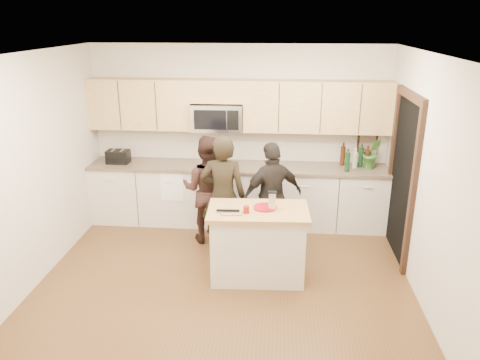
# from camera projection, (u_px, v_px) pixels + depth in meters

# --- Properties ---
(floor) EXTENTS (4.50, 4.50, 0.00)m
(floor) POSITION_uv_depth(u_px,v_px,m) (225.00, 278.00, 5.79)
(floor) COLOR #55391D
(floor) RESTS_ON ground
(room_shell) EXTENTS (4.52, 4.02, 2.71)m
(room_shell) POSITION_uv_depth(u_px,v_px,m) (224.00, 143.00, 5.22)
(room_shell) COLOR beige
(room_shell) RESTS_ON ground
(back_cabinetry) EXTENTS (4.50, 0.66, 0.94)m
(back_cabinetry) POSITION_uv_depth(u_px,v_px,m) (238.00, 194.00, 7.22)
(back_cabinetry) COLOR beige
(back_cabinetry) RESTS_ON ground
(upper_cabinetry) EXTENTS (4.50, 0.33, 0.75)m
(upper_cabinetry) POSITION_uv_depth(u_px,v_px,m) (241.00, 104.00, 6.90)
(upper_cabinetry) COLOR tan
(upper_cabinetry) RESTS_ON ground
(microwave) EXTENTS (0.76, 0.41, 0.40)m
(microwave) POSITION_uv_depth(u_px,v_px,m) (217.00, 117.00, 6.96)
(microwave) COLOR silver
(microwave) RESTS_ON ground
(doorway) EXTENTS (0.06, 1.25, 2.20)m
(doorway) POSITION_uv_depth(u_px,v_px,m) (403.00, 172.00, 6.07)
(doorway) COLOR black
(doorway) RESTS_ON ground
(framed_picture) EXTENTS (0.30, 0.03, 0.38)m
(framed_picture) POSITION_uv_depth(u_px,v_px,m) (367.00, 141.00, 7.07)
(framed_picture) COLOR black
(framed_picture) RESTS_ON ground
(dish_towel) EXTENTS (0.34, 0.60, 0.48)m
(dish_towel) POSITION_uv_depth(u_px,v_px,m) (173.00, 176.00, 7.01)
(dish_towel) COLOR white
(dish_towel) RESTS_ON ground
(island) EXTENTS (1.23, 0.75, 0.90)m
(island) POSITION_uv_depth(u_px,v_px,m) (258.00, 243.00, 5.70)
(island) COLOR beige
(island) RESTS_ON ground
(red_plate) EXTENTS (0.28, 0.28, 0.02)m
(red_plate) POSITION_uv_depth(u_px,v_px,m) (265.00, 207.00, 5.59)
(red_plate) COLOR maroon
(red_plate) RESTS_ON island
(box_grater) EXTENTS (0.10, 0.06, 0.22)m
(box_grater) POSITION_uv_depth(u_px,v_px,m) (272.00, 200.00, 5.49)
(box_grater) COLOR silver
(box_grater) RESTS_ON red_plate
(drink_glass) EXTENTS (0.07, 0.07, 0.09)m
(drink_glass) POSITION_uv_depth(u_px,v_px,m) (246.00, 209.00, 5.44)
(drink_glass) COLOR maroon
(drink_glass) RESTS_ON island
(cutting_board) EXTENTS (0.25, 0.17, 0.02)m
(cutting_board) POSITION_uv_depth(u_px,v_px,m) (232.00, 213.00, 5.44)
(cutting_board) COLOR #AF8148
(cutting_board) RESTS_ON island
(tongs) EXTENTS (0.27, 0.04, 0.02)m
(tongs) POSITION_uv_depth(u_px,v_px,m) (228.00, 210.00, 5.45)
(tongs) COLOR black
(tongs) RESTS_ON cutting_board
(knife) EXTENTS (0.21, 0.03, 0.01)m
(knife) POSITION_uv_depth(u_px,v_px,m) (230.00, 212.00, 5.41)
(knife) COLOR silver
(knife) RESTS_ON cutting_board
(toaster) EXTENTS (0.33, 0.22, 0.20)m
(toaster) POSITION_uv_depth(u_px,v_px,m) (118.00, 157.00, 7.16)
(toaster) COLOR black
(toaster) RESTS_ON back_cabinetry
(bottle_cluster) EXTENTS (0.52, 0.38, 0.36)m
(bottle_cluster) POSITION_uv_depth(u_px,v_px,m) (358.00, 157.00, 6.91)
(bottle_cluster) COLOR black
(bottle_cluster) RESTS_ON back_cabinetry
(orchid) EXTENTS (0.28, 0.24, 0.46)m
(orchid) POSITION_uv_depth(u_px,v_px,m) (372.00, 153.00, 6.86)
(orchid) COLOR #397830
(orchid) RESTS_ON back_cabinetry
(woman_left) EXTENTS (0.61, 0.41, 1.66)m
(woman_left) POSITION_uv_depth(u_px,v_px,m) (223.00, 196.00, 6.15)
(woman_left) COLOR black
(woman_left) RESTS_ON ground
(woman_center) EXTENTS (0.82, 0.68, 1.55)m
(woman_center) POSITION_uv_depth(u_px,v_px,m) (208.00, 189.00, 6.55)
(woman_center) COLOR black
(woman_center) RESTS_ON ground
(woman_right) EXTENTS (0.96, 0.74, 1.52)m
(woman_right) POSITION_uv_depth(u_px,v_px,m) (272.00, 197.00, 6.34)
(woman_right) COLOR black
(woman_right) RESTS_ON ground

